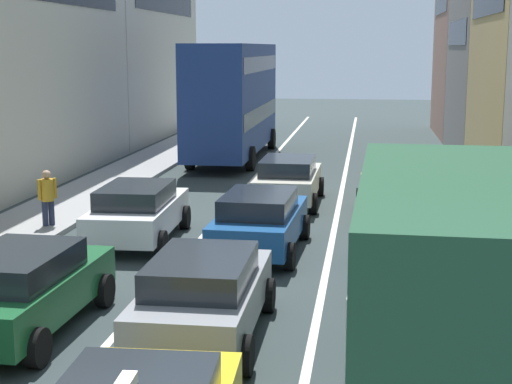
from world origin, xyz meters
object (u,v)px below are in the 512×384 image
Objects in this scene: removalist_box_truck at (462,298)px; sedan_centre_lane_second at (204,294)px; coupe_centre_lane_fourth at (288,179)px; pedestrian_near_kerb at (48,196)px; wagon_right_lane_far at (392,193)px; sedan_right_lane_behind_truck at (404,247)px; bus_mid_queue_primary at (233,96)px; sedan_left_lane_third at (138,211)px; wagon_left_lane_second at (22,288)px; hatchback_centre_lane_third at (260,220)px.

sedan_centre_lane_second is at bearing 51.22° from removalist_box_truck.
coupe_centre_lane_fourth is 2.60× the size of pedestrian_near_kerb.
wagon_right_lane_far is at bearing 3.14° from removalist_box_truck.
sedan_right_lane_behind_truck is 0.41× the size of bus_mid_queue_primary.
wagon_right_lane_far is at bearing -150.10° from bus_mid_queue_primary.
wagon_right_lane_far is at bearing -64.07° from sedan_left_lane_third.
bus_mid_queue_primary is (-6.64, 11.53, 2.03)m from wagon_right_lane_far.
sedan_centre_lane_second and coupe_centre_lane_fourth have the same top height.
coupe_centre_lane_fourth is 10.43m from bus_mid_queue_primary.
coupe_centre_lane_fourth is (3.31, 5.37, 0.00)m from sedan_left_lane_third.
wagon_left_lane_second is 1.01× the size of coupe_centre_lane_fourth.
sedan_left_lane_third is 1.01× the size of wagon_right_lane_far.
wagon_left_lane_second is 6.53m from sedan_left_lane_third.
sedan_left_lane_third is at bearing -179.54° from bus_mid_queue_primary.
pedestrian_near_kerb reaches higher than sedan_centre_lane_second.
pedestrian_near_kerb is at bearing 67.20° from sedan_right_lane_behind_truck.
removalist_box_truck is 14.28m from pedestrian_near_kerb.
removalist_box_truck is 1.79× the size of wagon_left_lane_second.
hatchback_centre_lane_third is 1.00× the size of sedan_right_lane_behind_truck.
sedan_centre_lane_second is 1.00× the size of wagon_right_lane_far.
sedan_centre_lane_second is 0.41× the size of bus_mid_queue_primary.
removalist_box_truck is 1.80× the size of coupe_centre_lane_fourth.
hatchback_centre_lane_third is 1.01× the size of coupe_centre_lane_fourth.
removalist_box_truck is 5.16m from sedan_centre_lane_second.
sedan_centre_lane_second is 0.99× the size of sedan_left_lane_third.
coupe_centre_lane_fourth is 0.99× the size of sedan_right_lane_behind_truck.
bus_mid_queue_primary reaches higher than wagon_left_lane_second.
hatchback_centre_lane_third is (0.16, 5.75, 0.00)m from sedan_centre_lane_second.
removalist_box_truck is at bearing -130.53° from sedan_centre_lane_second.
pedestrian_near_kerb reaches higher than wagon_right_lane_far.
pedestrian_near_kerb is at bearing 38.66° from sedan_centre_lane_second.
bus_mid_queue_primary is at bearing 19.97° from coupe_centre_lane_fourth.
sedan_right_lane_behind_truck is (3.50, 3.63, 0.00)m from sedan_centre_lane_second.
hatchback_centre_lane_third is at bearing 179.65° from coupe_centre_lane_fourth.
pedestrian_near_kerb is at bearing 105.56° from wagon_right_lane_far.
hatchback_centre_lane_third and wagon_right_lane_far have the same top height.
hatchback_centre_lane_third is at bearing -103.30° from sedan_left_lane_third.
sedan_left_lane_third is at bearing 0.37° from wagon_left_lane_second.
removalist_box_truck is 11.91m from sedan_left_lane_third.
pedestrian_near_kerb is (-9.35, 3.57, 0.15)m from sedan_right_lane_behind_truck.
sedan_right_lane_behind_truck is at bearing -44.34° from sedan_centre_lane_second.
bus_mid_queue_primary is (-6.71, 17.77, 2.03)m from sedan_right_lane_behind_truck.
sedan_left_lane_third is (-3.09, 6.38, 0.00)m from sedan_centre_lane_second.
wagon_left_lane_second is 0.41× the size of bus_mid_queue_primary.
pedestrian_near_kerb is (-2.66, 7.34, 0.15)m from wagon_left_lane_second.
hatchback_centre_lane_third is 0.42× the size of bus_mid_queue_primary.
removalist_box_truck reaches higher than sedan_right_lane_behind_truck.
sedan_left_lane_third is at bearing 148.67° from coupe_centre_lane_fourth.
pedestrian_near_kerb reaches higher than sedan_left_lane_third.
bus_mid_queue_primary is at bearing 1.40° from wagon_left_lane_second.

